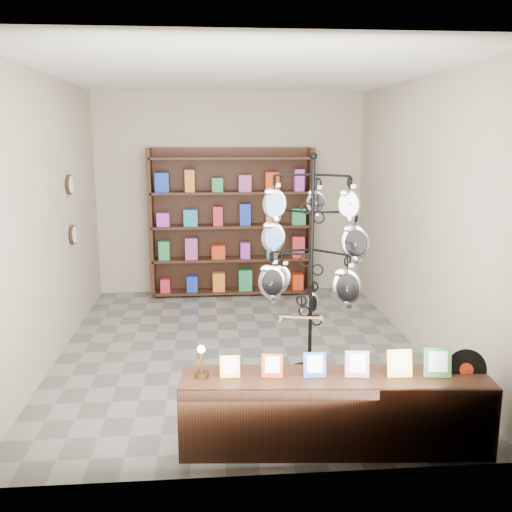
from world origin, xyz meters
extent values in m
plane|color=slate|center=(0.00, 0.00, 0.00)|extent=(5.00, 5.00, 0.00)
plane|color=#A99E88|center=(0.00, 2.50, 1.50)|extent=(4.00, 0.00, 4.00)
plane|color=#A99E88|center=(0.00, -2.50, 1.50)|extent=(4.00, 0.00, 4.00)
plane|color=#A99E88|center=(-2.00, 0.00, 1.50)|extent=(0.00, 5.00, 5.00)
plane|color=#A99E88|center=(2.00, 0.00, 1.50)|extent=(0.00, 5.00, 5.00)
plane|color=white|center=(0.00, 0.00, 3.00)|extent=(5.00, 5.00, 0.00)
cylinder|color=black|center=(0.65, -0.78, 0.02)|extent=(0.56, 0.56, 0.03)
cylinder|color=black|center=(0.65, -0.78, 1.08)|extent=(0.05, 0.05, 2.16)
sphere|color=black|center=(0.65, -0.78, 2.18)|extent=(0.07, 0.07, 0.07)
ellipsoid|color=silver|center=(0.72, -0.56, 0.68)|extent=(0.12, 0.07, 0.23)
cube|color=#B5894B|center=(0.52, -1.05, 0.69)|extent=(0.41, 0.10, 0.04)
cube|color=black|center=(0.60, -2.16, 0.29)|extent=(2.38, 0.66, 0.58)
cube|color=gold|center=(-0.20, -2.10, 0.66)|extent=(0.15, 0.06, 0.17)
cube|color=#B1290E|center=(0.12, -2.12, 0.67)|extent=(0.16, 0.07, 0.18)
cube|color=#263FA5|center=(0.44, -2.15, 0.67)|extent=(0.17, 0.07, 0.19)
cube|color=#E54C33|center=(0.76, -2.17, 0.68)|extent=(0.19, 0.07, 0.20)
cube|color=gold|center=(1.08, -2.20, 0.68)|extent=(0.20, 0.08, 0.21)
cube|color=#337233|center=(1.36, -2.22, 0.69)|extent=(0.21, 0.08, 0.22)
cylinder|color=black|center=(1.61, -2.18, 0.61)|extent=(0.32, 0.10, 0.31)
cylinder|color=#B1290E|center=(1.61, -2.19, 0.61)|extent=(0.11, 0.04, 0.11)
cylinder|color=#422513|center=(-0.41, -2.08, 0.60)|extent=(0.11, 0.11, 0.04)
cylinder|color=#422513|center=(-0.41, -2.08, 0.69)|extent=(0.02, 0.02, 0.15)
sphere|color=#FFBF59|center=(-0.41, -2.08, 0.80)|extent=(0.06, 0.06, 0.06)
cube|color=black|center=(0.00, 2.44, 1.10)|extent=(2.40, 0.04, 2.20)
cube|color=black|center=(-1.18, 2.28, 1.10)|extent=(0.06, 0.36, 2.20)
cube|color=black|center=(1.18, 2.28, 1.10)|extent=(0.06, 0.36, 2.20)
cube|color=black|center=(0.00, 2.28, 0.05)|extent=(2.36, 0.36, 0.04)
cube|color=black|center=(0.00, 2.28, 0.55)|extent=(2.36, 0.36, 0.03)
cube|color=black|center=(0.00, 2.28, 1.05)|extent=(2.36, 0.36, 0.04)
cube|color=black|center=(0.00, 2.28, 1.55)|extent=(2.36, 0.36, 0.04)
cube|color=black|center=(0.00, 2.28, 2.05)|extent=(2.36, 0.36, 0.04)
cylinder|color=black|center=(-1.97, 0.80, 1.80)|extent=(0.03, 0.24, 0.24)
cylinder|color=black|center=(-1.97, 0.80, 1.20)|extent=(0.03, 0.24, 0.24)
camera|label=1|loc=(-0.34, -6.13, 2.36)|focal=40.00mm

